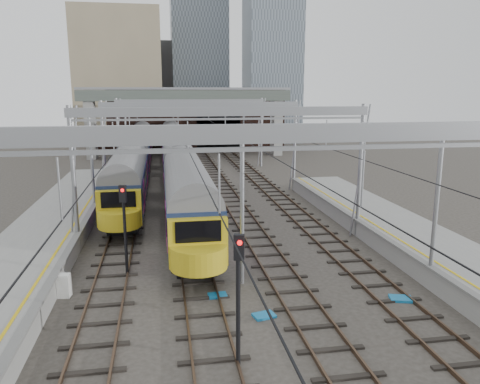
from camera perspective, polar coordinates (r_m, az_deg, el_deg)
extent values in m
plane|color=#38332D|center=(20.24, 1.24, -13.24)|extent=(160.00, 160.00, 0.00)
cube|color=gray|center=(23.02, -26.30, -9.85)|extent=(4.20, 55.00, 1.10)
cube|color=slate|center=(22.33, -21.32, -8.70)|extent=(0.35, 55.00, 0.12)
cube|color=gold|center=(22.42, -22.60, -8.55)|extent=(0.12, 55.00, 0.01)
cube|color=slate|center=(21.54, 24.23, -9.72)|extent=(0.35, 47.00, 0.12)
cube|color=gold|center=(21.79, 25.35, -9.39)|extent=(0.12, 47.00, 0.01)
cube|color=#4C3828|center=(34.22, -14.75, -2.82)|extent=(0.08, 80.00, 0.16)
cube|color=#4C3828|center=(34.11, -12.34, -2.74)|extent=(0.08, 80.00, 0.16)
cube|color=black|center=(34.17, -13.54, -2.90)|extent=(2.40, 80.00, 0.14)
cube|color=#4C3828|center=(34.07, -8.03, -2.60)|extent=(0.08, 80.00, 0.16)
cube|color=#4C3828|center=(34.13, -5.61, -2.51)|extent=(0.08, 80.00, 0.16)
cube|color=black|center=(34.11, -6.82, -2.67)|extent=(2.40, 80.00, 0.14)
cube|color=#4C3828|center=(34.39, -1.35, -2.34)|extent=(0.08, 80.00, 0.16)
cube|color=#4C3828|center=(34.62, 1.01, -2.24)|extent=(0.08, 80.00, 0.16)
cube|color=black|center=(34.52, -0.17, -2.41)|extent=(2.40, 80.00, 0.14)
cube|color=#4C3828|center=(35.17, 5.12, -2.06)|extent=(0.08, 80.00, 0.16)
cube|color=#4C3828|center=(35.55, 7.36, -1.96)|extent=(0.08, 80.00, 0.16)
cube|color=black|center=(35.37, 6.24, -2.13)|extent=(2.40, 80.00, 0.14)
cube|color=gray|center=(12.50, 6.60, 7.14)|extent=(16.80, 0.28, 0.50)
cylinder|color=gray|center=(26.80, -19.61, 1.37)|extent=(0.24, 0.24, 8.00)
cylinder|color=gray|center=(28.84, 14.42, 2.41)|extent=(0.24, 0.24, 8.00)
cube|color=gray|center=(26.22, -2.01, 9.77)|extent=(16.80, 0.28, 0.50)
cylinder|color=gray|center=(40.51, -16.30, 5.01)|extent=(0.24, 0.24, 8.00)
cylinder|color=gray|center=(41.89, 6.68, 5.63)|extent=(0.24, 0.24, 8.00)
cube|color=gray|center=(40.13, -4.71, 10.54)|extent=(16.80, 0.28, 0.50)
cylinder|color=gray|center=(54.37, -14.65, 6.79)|extent=(0.24, 0.24, 8.00)
cylinder|color=gray|center=(55.41, 2.62, 7.26)|extent=(0.24, 0.24, 8.00)
cube|color=gray|center=(54.09, -6.02, 10.91)|extent=(16.80, 0.28, 0.50)
cylinder|color=gray|center=(66.30, -13.79, 7.72)|extent=(0.24, 0.24, 8.00)
cylinder|color=gray|center=(67.15, 0.44, 8.12)|extent=(0.24, 0.24, 8.00)
cube|color=gray|center=(66.06, -6.71, 11.10)|extent=(16.80, 0.28, 0.50)
cube|color=black|center=(33.21, -14.00, 6.28)|extent=(0.03, 80.00, 0.03)
cube|color=black|center=(33.15, -7.06, 6.53)|extent=(0.03, 80.00, 0.03)
cube|color=black|center=(33.56, -0.17, 6.69)|extent=(0.03, 80.00, 0.03)
cube|color=black|center=(34.44, 6.45, 6.75)|extent=(0.03, 80.00, 0.03)
cube|color=#311C16|center=(70.30, -5.17, 8.66)|extent=(26.00, 2.00, 9.00)
cube|color=black|center=(69.73, -2.60, 7.10)|extent=(6.50, 0.10, 5.20)
cylinder|color=black|center=(69.55, -2.62, 9.23)|extent=(6.50, 0.10, 6.50)
cube|color=#311C16|center=(69.64, -15.00, 5.79)|extent=(6.00, 1.50, 3.00)
cube|color=gray|center=(64.76, -17.74, 7.49)|extent=(1.20, 2.50, 8.20)
cube|color=gray|center=(66.08, 4.46, 8.11)|extent=(1.20, 2.50, 8.20)
cube|color=#4F5950|center=(64.06, -6.62, 11.61)|extent=(28.00, 3.00, 1.40)
cube|color=gray|center=(64.06, -6.64, 12.41)|extent=(28.00, 3.00, 0.30)
cube|color=tan|center=(84.25, -14.43, 13.32)|extent=(14.00, 12.00, 22.00)
cube|color=#4C5660|center=(90.57, -5.04, 16.70)|extent=(10.00, 10.00, 32.00)
cube|color=gray|center=(97.98, -8.93, 12.16)|extent=(18.00, 14.00, 18.00)
cube|color=black|center=(52.06, -7.86, 2.80)|extent=(2.12, 62.81, 0.70)
cube|color=#142047|center=(51.79, -7.92, 4.82)|extent=(2.70, 62.81, 2.41)
cylinder|color=slate|center=(51.66, -7.96, 6.14)|extent=(2.64, 62.31, 2.64)
cube|color=black|center=(51.75, -7.93, 5.24)|extent=(2.72, 61.61, 0.72)
cube|color=#DF455E|center=(51.88, -7.90, 4.08)|extent=(2.72, 61.81, 0.12)
cube|color=gold|center=(20.92, -5.12, -6.22)|extent=(2.64, 0.60, 2.21)
cube|color=black|center=(20.59, -5.11, -4.83)|extent=(2.02, 0.08, 0.96)
cube|color=black|center=(50.64, -12.33, 2.37)|extent=(2.04, 45.42, 0.70)
cube|color=#142047|center=(50.37, -12.43, 4.40)|extent=(2.60, 45.42, 2.32)
cylinder|color=slate|center=(50.24, -12.49, 5.72)|extent=(2.55, 44.92, 2.55)
cube|color=black|center=(50.33, -12.45, 4.82)|extent=(2.62, 44.22, 0.70)
cube|color=#DF455E|center=(50.46, -12.39, 3.67)|extent=(2.62, 44.42, 0.11)
cube|color=gold|center=(27.94, -14.52, -1.96)|extent=(2.55, 0.60, 2.12)
cube|color=black|center=(27.65, -14.61, -0.91)|extent=(1.95, 0.08, 0.93)
cylinder|color=black|center=(22.93, -13.83, -4.73)|extent=(0.14, 0.14, 4.33)
cube|color=black|center=(22.30, -14.11, -0.20)|extent=(0.35, 0.26, 0.81)
sphere|color=red|center=(22.14, -14.15, 0.19)|extent=(0.16, 0.16, 0.16)
cylinder|color=black|center=(15.15, -0.23, -13.31)|extent=(0.14, 0.14, 4.32)
cube|color=black|center=(14.28, -0.12, -6.75)|extent=(0.35, 0.26, 0.81)
sphere|color=red|center=(14.11, -0.04, -6.22)|extent=(0.16, 0.16, 0.16)
cube|color=silver|center=(21.84, -20.65, -10.63)|extent=(0.57, 0.50, 1.03)
cube|color=#1670AB|center=(19.05, 2.95, -14.80)|extent=(0.96, 0.78, 0.10)
cube|color=#1670AB|center=(20.74, -2.76, -12.47)|extent=(0.82, 0.60, 0.09)
cube|color=#1670AB|center=(21.52, 19.01, -12.19)|extent=(1.07, 0.88, 0.11)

